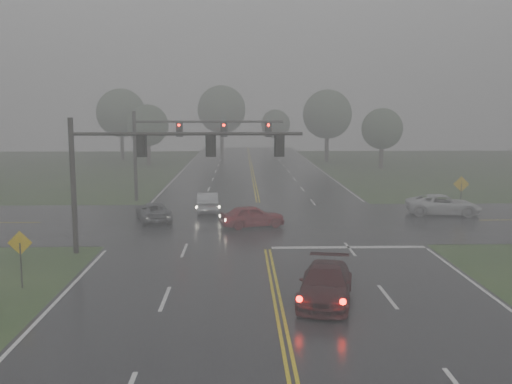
{
  "coord_description": "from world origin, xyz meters",
  "views": [
    {
      "loc": [
        -1.45,
        -16.12,
        7.51
      ],
      "look_at": [
        -0.57,
        16.0,
        2.9
      ],
      "focal_mm": 40.0,
      "sensor_mm": 36.0,
      "label": 1
    }
  ],
  "objects_px": {
    "sedan_maroon": "(325,301)",
    "sedan_silver": "(208,212)",
    "signal_gantry_near": "(143,159)",
    "signal_gantry_far": "(181,138)",
    "sedan_red": "(252,227)",
    "car_grey": "(154,220)",
    "pickup_white": "(443,215)"
  },
  "relations": [
    {
      "from": "sedan_maroon",
      "to": "signal_gantry_near",
      "type": "height_order",
      "value": "signal_gantry_near"
    },
    {
      "from": "sedan_silver",
      "to": "sedan_red",
      "type": "bearing_deg",
      "value": 115.8
    },
    {
      "from": "sedan_silver",
      "to": "pickup_white",
      "type": "xyz_separation_m",
      "value": [
        17.13,
        -1.67,
        0.0
      ]
    },
    {
      "from": "pickup_white",
      "to": "sedan_maroon",
      "type": "bearing_deg",
      "value": 156.48
    },
    {
      "from": "car_grey",
      "to": "pickup_white",
      "type": "relative_size",
      "value": 0.85
    },
    {
      "from": "car_grey",
      "to": "sedan_red",
      "type": "bearing_deg",
      "value": 144.09
    },
    {
      "from": "pickup_white",
      "to": "signal_gantry_far",
      "type": "relative_size",
      "value": 0.42
    },
    {
      "from": "sedan_silver",
      "to": "signal_gantry_far",
      "type": "height_order",
      "value": "signal_gantry_far"
    },
    {
      "from": "signal_gantry_near",
      "to": "signal_gantry_far",
      "type": "relative_size",
      "value": 0.97
    },
    {
      "from": "pickup_white",
      "to": "signal_gantry_near",
      "type": "xyz_separation_m",
      "value": [
        -19.74,
        -10.49,
        5.0
      ]
    },
    {
      "from": "sedan_silver",
      "to": "car_grey",
      "type": "bearing_deg",
      "value": 38.5
    },
    {
      "from": "sedan_silver",
      "to": "car_grey",
      "type": "relative_size",
      "value": 0.99
    },
    {
      "from": "sedan_maroon",
      "to": "sedan_silver",
      "type": "relative_size",
      "value": 1.11
    },
    {
      "from": "car_grey",
      "to": "pickup_white",
      "type": "bearing_deg",
      "value": 168.31
    },
    {
      "from": "sedan_maroon",
      "to": "car_grey",
      "type": "height_order",
      "value": "sedan_maroon"
    },
    {
      "from": "car_grey",
      "to": "pickup_white",
      "type": "distance_m",
      "value": 20.72
    },
    {
      "from": "sedan_silver",
      "to": "signal_gantry_near",
      "type": "relative_size",
      "value": 0.36
    },
    {
      "from": "car_grey",
      "to": "signal_gantry_near",
      "type": "bearing_deg",
      "value": 79.92
    },
    {
      "from": "sedan_maroon",
      "to": "signal_gantry_near",
      "type": "relative_size",
      "value": 0.4
    },
    {
      "from": "sedan_maroon",
      "to": "signal_gantry_near",
      "type": "bearing_deg",
      "value": 148.62
    },
    {
      "from": "sedan_silver",
      "to": "signal_gantry_far",
      "type": "relative_size",
      "value": 0.35
    },
    {
      "from": "sedan_red",
      "to": "signal_gantry_near",
      "type": "height_order",
      "value": "signal_gantry_near"
    },
    {
      "from": "car_grey",
      "to": "signal_gantry_near",
      "type": "relative_size",
      "value": 0.37
    },
    {
      "from": "sedan_maroon",
      "to": "signal_gantry_far",
      "type": "xyz_separation_m",
      "value": [
        -8.31,
        25.86,
        5.22
      ]
    },
    {
      "from": "sedan_silver",
      "to": "signal_gantry_near",
      "type": "distance_m",
      "value": 13.4
    },
    {
      "from": "signal_gantry_near",
      "to": "sedan_red",
      "type": "bearing_deg",
      "value": 48.11
    },
    {
      "from": "sedan_maroon",
      "to": "sedan_silver",
      "type": "height_order",
      "value": "sedan_silver"
    },
    {
      "from": "sedan_silver",
      "to": "signal_gantry_far",
      "type": "xyz_separation_m",
      "value": [
        -2.5,
        5.58,
        5.22
      ]
    },
    {
      "from": "car_grey",
      "to": "signal_gantry_far",
      "type": "distance_m",
      "value": 10.28
    },
    {
      "from": "sedan_red",
      "to": "car_grey",
      "type": "xyz_separation_m",
      "value": [
        -6.75,
        2.45,
        0.0
      ]
    },
    {
      "from": "sedan_red",
      "to": "sedan_silver",
      "type": "xyz_separation_m",
      "value": [
        -3.22,
        5.66,
        0.0
      ]
    },
    {
      "from": "sedan_red",
      "to": "car_grey",
      "type": "height_order",
      "value": "sedan_red"
    }
  ]
}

